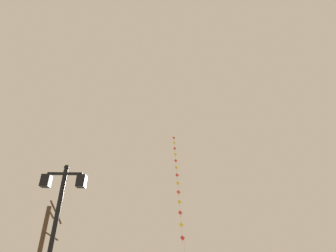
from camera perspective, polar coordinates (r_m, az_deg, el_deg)
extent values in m
cylinder|color=black|center=(8.97, -24.32, -21.72)|extent=(0.14, 0.14, 4.23)
sphere|color=black|center=(9.39, -21.66, -8.51)|extent=(0.16, 0.16, 0.16)
cube|color=black|center=(9.33, -21.92, -9.83)|extent=(1.15, 0.08, 0.08)
cube|color=black|center=(9.47, -25.52, -10.98)|extent=(0.28, 0.28, 0.40)
cube|color=beige|center=(9.47, -25.52, -10.98)|extent=(0.19, 0.19, 0.30)
cube|color=black|center=(9.08, -18.72, -11.57)|extent=(0.28, 0.28, 0.40)
cube|color=beige|center=(9.08, -18.72, -11.57)|extent=(0.19, 0.19, 0.30)
cylinder|color=silver|center=(24.92, 3.11, -22.33)|extent=(0.03, 0.83, 1.21)
cylinder|color=silver|center=(25.88, 2.87, -19.88)|extent=(0.03, 0.83, 1.21)
cylinder|color=silver|center=(26.88, 2.65, -17.60)|extent=(0.03, 0.83, 1.21)
cylinder|color=silver|center=(27.92, 2.45, -15.49)|extent=(0.03, 0.83, 1.21)
cylinder|color=silver|center=(28.99, 2.27, -13.53)|extent=(0.03, 0.83, 1.21)
cylinder|color=silver|center=(30.10, 2.11, -11.72)|extent=(0.03, 0.83, 1.21)
cylinder|color=silver|center=(31.23, 1.96, -10.03)|extent=(0.03, 0.83, 1.21)
cylinder|color=silver|center=(32.39, 1.82, -8.47)|extent=(0.03, 0.83, 1.21)
cylinder|color=silver|center=(33.57, 1.69, -7.01)|extent=(0.03, 0.83, 1.21)
cylinder|color=silver|center=(34.78, 1.57, -5.65)|extent=(0.03, 0.83, 1.21)
cylinder|color=silver|center=(36.00, 1.46, -4.39)|extent=(0.03, 0.83, 1.21)
cylinder|color=silver|center=(37.24, 1.36, -3.21)|extent=(0.03, 0.83, 1.21)
cube|color=red|center=(24.47, 3.25, -23.63)|extent=(0.43, 0.12, 0.44)
cylinder|color=red|center=(24.44, 3.27, -24.40)|extent=(0.02, 0.04, 0.32)
cube|color=yellow|center=(25.40, 2.99, -21.08)|extent=(0.43, 0.12, 0.44)
cylinder|color=yellow|center=(25.36, 3.00, -21.71)|extent=(0.02, 0.03, 0.22)
cube|color=red|center=(26.37, 2.76, -18.72)|extent=(0.44, 0.11, 0.44)
cylinder|color=red|center=(26.32, 2.77, -19.40)|extent=(0.02, 0.02, 0.30)
cube|color=yellow|center=(27.39, 2.55, -16.52)|extent=(0.44, 0.05, 0.44)
cylinder|color=yellow|center=(27.33, 2.56, -17.17)|extent=(0.02, 0.02, 0.29)
cube|color=red|center=(28.45, 2.36, -14.49)|extent=(0.44, 0.03, 0.44)
cylinder|color=red|center=(28.37, 2.37, -15.13)|extent=(0.02, 0.06, 0.32)
cube|color=yellow|center=(29.54, 2.19, -12.61)|extent=(0.44, 0.07, 0.44)
cylinder|color=yellow|center=(29.47, 2.20, -13.11)|extent=(0.02, 0.03, 0.21)
cube|color=red|center=(30.66, 2.03, -10.86)|extent=(0.44, 0.04, 0.44)
cylinder|color=red|center=(30.57, 2.04, -11.43)|extent=(0.02, 0.03, 0.30)
cube|color=yellow|center=(31.81, 1.88, -9.24)|extent=(0.44, 0.02, 0.44)
cylinder|color=yellow|center=(31.72, 1.89, -9.71)|extent=(0.02, 0.04, 0.22)
cube|color=red|center=(32.98, 1.75, -7.73)|extent=(0.44, 0.11, 0.44)
cylinder|color=red|center=(32.87, 1.76, -8.25)|extent=(0.02, 0.04, 0.31)
cube|color=yellow|center=(34.17, 1.63, -6.32)|extent=(0.44, 0.11, 0.44)
cylinder|color=yellow|center=(34.06, 1.64, -6.82)|extent=(0.02, 0.04, 0.30)
cube|color=red|center=(35.39, 1.51, -5.01)|extent=(0.44, 0.04, 0.44)
cylinder|color=red|center=(35.27, 1.52, -5.43)|extent=(0.02, 0.05, 0.23)
cube|color=yellow|center=(36.61, 1.41, -3.79)|extent=(0.44, 0.08, 0.44)
cylinder|color=yellow|center=(36.50, 1.41, -4.20)|extent=(0.02, 0.02, 0.24)
cube|color=red|center=(37.86, 1.31, -2.65)|extent=(0.44, 0.11, 0.44)
cylinder|color=red|center=(37.72, 1.31, -3.10)|extent=(0.03, 0.05, 0.33)
cylinder|color=#4C3826|center=(17.10, -26.52, -23.09)|extent=(0.25, 0.25, 4.44)
cylinder|color=#4C3826|center=(17.53, -23.70, -17.16)|extent=(0.74, 0.86, 1.28)
cylinder|color=#4C3826|center=(16.69, -24.62, -17.29)|extent=(0.86, 1.07, 0.73)
cylinder|color=#4C3826|center=(16.56, -24.69, -21.27)|extent=(1.21, 0.89, 0.59)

